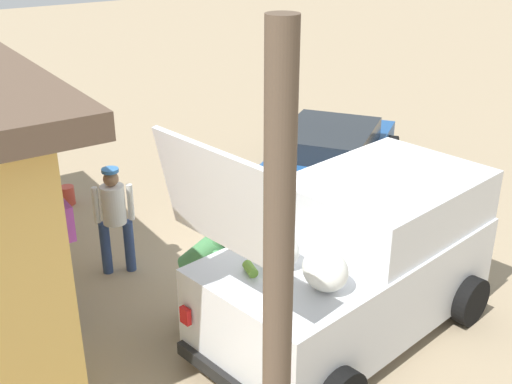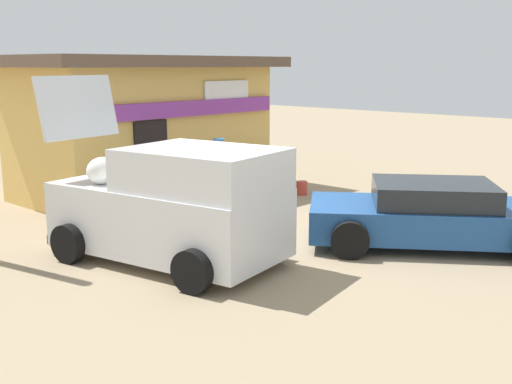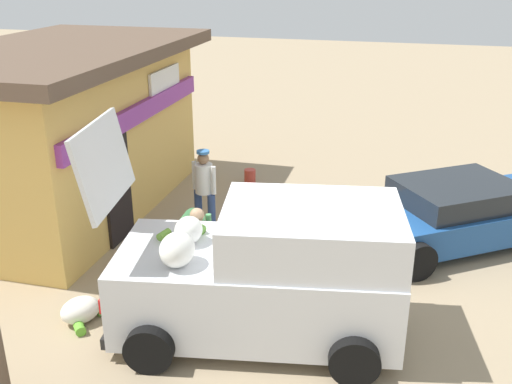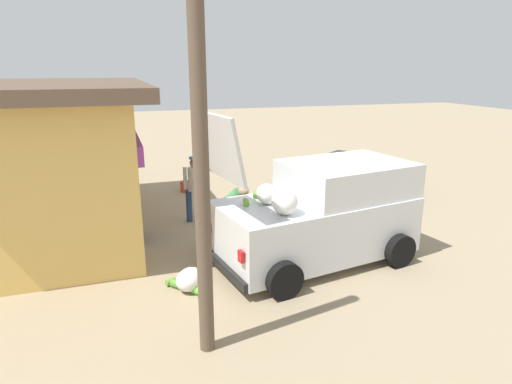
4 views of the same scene
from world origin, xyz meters
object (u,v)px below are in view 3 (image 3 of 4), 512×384
object	(u,v)px
delivery_van	(268,272)
parked_sedan	(455,213)
unloaded_banana_pile	(80,311)
vendor_standing	(204,186)
storefront_bar	(67,129)
customer_bending	(189,233)
paint_bucket	(250,176)

from	to	relation	value
delivery_van	parked_sedan	size ratio (longest dim) A/B	0.93
delivery_van	unloaded_banana_pile	distance (m)	2.87
delivery_van	vendor_standing	world-z (taller)	delivery_van
unloaded_banana_pile	storefront_bar	bearing A→B (deg)	31.85
vendor_standing	customer_bending	world-z (taller)	vendor_standing
delivery_van	customer_bending	world-z (taller)	delivery_van
paint_bucket	storefront_bar	bearing A→B (deg)	127.49
delivery_van	paint_bucket	distance (m)	6.03
customer_bending	delivery_van	bearing A→B (deg)	-124.17
customer_bending	unloaded_banana_pile	distance (m)	2.03
parked_sedan	paint_bucket	bearing A→B (deg)	66.91
unloaded_banana_pile	vendor_standing	bearing A→B (deg)	-12.23
customer_bending	unloaded_banana_pile	size ratio (longest dim) A/B	1.78
vendor_standing	customer_bending	bearing A→B (deg)	-167.71
storefront_bar	unloaded_banana_pile	bearing A→B (deg)	-148.15
storefront_bar	customer_bending	bearing A→B (deg)	-122.33
vendor_standing	unloaded_banana_pile	distance (m)	3.55
parked_sedan	paint_bucket	world-z (taller)	parked_sedan
delivery_van	parked_sedan	bearing A→B (deg)	-35.22
delivery_van	paint_bucket	xyz separation A→B (m)	(5.68, 1.85, -0.79)
parked_sedan	paint_bucket	size ratio (longest dim) A/B	13.48
storefront_bar	customer_bending	size ratio (longest dim) A/B	4.85
parked_sedan	customer_bending	size ratio (longest dim) A/B	3.27
customer_bending	paint_bucket	bearing A→B (deg)	3.37
parked_sedan	vendor_standing	xyz separation A→B (m)	(-0.83, 4.64, 0.38)
unloaded_banana_pile	parked_sedan	bearing A→B (deg)	-51.89
vendor_standing	parked_sedan	bearing A→B (deg)	-79.89
delivery_van	vendor_standing	size ratio (longest dim) A/B	2.62
storefront_bar	unloaded_banana_pile	distance (m)	4.64
delivery_van	vendor_standing	bearing A→B (deg)	34.10
parked_sedan	customer_bending	world-z (taller)	customer_bending
paint_bucket	parked_sedan	bearing A→B (deg)	-113.09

